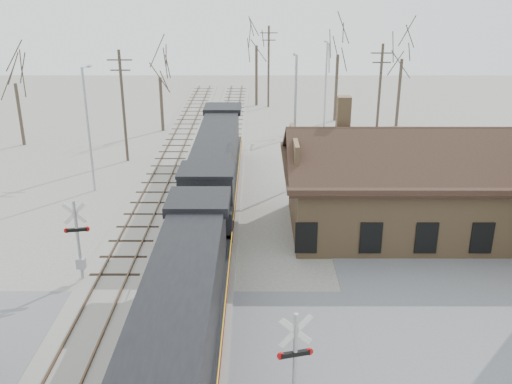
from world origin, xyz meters
TOP-DOWN VIEW (x-y plane):
  - ground at (0.00, 0.00)m, footprint 140.00×140.00m
  - road at (0.00, 0.00)m, footprint 60.00×9.00m
  - track_main at (0.00, 15.00)m, footprint 3.40×90.00m
  - track_siding at (-4.50, 15.00)m, footprint 3.40×90.00m
  - depot at (11.99, 12.00)m, footprint 15.20×9.31m
  - locomotive_lead at (0.00, -3.49)m, footprint 3.04×20.39m
  - locomotive_trailing at (0.00, 17.18)m, footprint 3.04×20.39m
  - crossbuck_near at (4.12, -4.23)m, footprint 1.23×0.39m
  - crossbuck_far at (-6.04, 5.61)m, footprint 1.24×0.33m
  - streetlight_a at (-8.91, 18.80)m, footprint 0.25×2.04m
  - streetlight_b at (5.50, 19.24)m, footprint 0.25×2.04m
  - streetlight_c at (9.72, 37.47)m, footprint 0.25×2.04m
  - utility_pole_a at (-8.05, 25.81)m, footprint 2.00×0.24m
  - utility_pole_b at (4.16, 46.99)m, footprint 2.00×0.24m
  - utility_pole_c at (13.65, 30.25)m, footprint 2.00×0.24m
  - tree_a at (-18.64, 30.65)m, footprint 3.76×3.76m
  - tree_b at (-6.64, 35.85)m, footprint 3.54×3.54m
  - tree_c at (2.74, 47.88)m, footprint 4.68×4.68m
  - tree_d at (11.19, 40.21)m, footprint 4.63×4.63m
  - tree_e at (17.26, 37.81)m, footprint 4.55×4.55m

SIDE VIEW (x-z plane):
  - ground at x=0.00m, z-range 0.00..0.00m
  - road at x=0.00m, z-range 0.00..0.03m
  - track_main at x=0.00m, z-range -0.05..0.19m
  - track_siding at x=-4.50m, z-range -0.05..0.19m
  - crossbuck_far at x=-6.04m, z-range -0.15..4.22m
  - crossbuck_near at x=4.12m, z-range -0.16..4.24m
  - locomotive_trailing at x=0.00m, z-range 0.24..4.52m
  - locomotive_lead at x=0.00m, z-range 0.11..4.64m
  - depot at x=11.99m, z-range -1.54..6.36m
  - utility_pole_c at x=13.65m, z-range 0.22..9.35m
  - utility_pole_a at x=-8.05m, z-range 0.22..9.36m
  - streetlight_c at x=9.72m, z-range 0.53..9.11m
  - utility_pole_b at x=4.16m, z-range 0.22..9.53m
  - streetlight_a at x=-8.91m, z-range 0.54..9.37m
  - streetlight_b at x=5.50m, z-range 0.54..10.15m
  - tree_b at x=-6.64m, z-range 1.83..10.50m
  - tree_a at x=-18.64m, z-range 1.95..11.16m
  - tree_e at x=17.26m, z-range 2.37..13.52m
  - tree_d at x=11.19m, z-range 2.41..13.77m
  - tree_c at x=2.74m, z-range 2.43..13.89m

